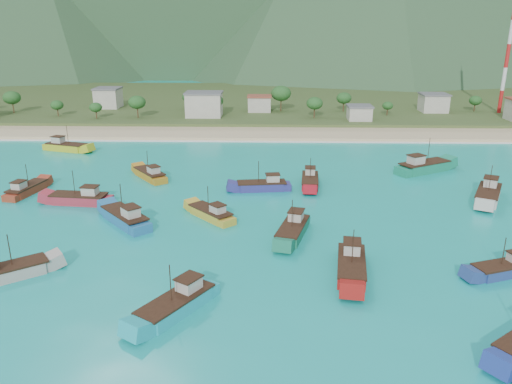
{
  "coord_description": "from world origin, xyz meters",
  "views": [
    {
      "loc": [
        -3.66,
        -61.52,
        29.8
      ],
      "look_at": [
        -5.81,
        18.0,
        3.0
      ],
      "focal_mm": 35.0,
      "sensor_mm": 36.0,
      "label": 1
    }
  ],
  "objects_px": {
    "boat_3": "(423,167)",
    "boat_26": "(177,305)",
    "boat_9": "(293,231)",
    "boat_14": "(263,186)",
    "boat_7": "(125,219)",
    "boat_13": "(488,195)",
    "boat_2": "(505,270)",
    "boat_8": "(211,215)",
    "boat_10": "(351,267)",
    "radio_tower": "(509,44)",
    "boat_19": "(80,199)",
    "boat_0": "(27,190)",
    "boat_23": "(6,274)",
    "boat_18": "(150,175)",
    "boat_5": "(310,182)",
    "boat_11": "(66,147)"
  },
  "relations": [
    {
      "from": "boat_3",
      "to": "boat_26",
      "type": "relative_size",
      "value": 1.22
    },
    {
      "from": "boat_9",
      "to": "boat_14",
      "type": "height_order",
      "value": "boat_9"
    },
    {
      "from": "boat_7",
      "to": "boat_13",
      "type": "distance_m",
      "value": 62.96
    },
    {
      "from": "boat_2",
      "to": "boat_13",
      "type": "distance_m",
      "value": 29.76
    },
    {
      "from": "boat_8",
      "to": "boat_14",
      "type": "xyz_separation_m",
      "value": [
        8.13,
        14.69,
        0.08
      ]
    },
    {
      "from": "boat_10",
      "to": "boat_14",
      "type": "height_order",
      "value": "boat_10"
    },
    {
      "from": "radio_tower",
      "to": "boat_19",
      "type": "relative_size",
      "value": 3.98
    },
    {
      "from": "boat_0",
      "to": "boat_23",
      "type": "bearing_deg",
      "value": -57.68
    },
    {
      "from": "radio_tower",
      "to": "boat_23",
      "type": "height_order",
      "value": "radio_tower"
    },
    {
      "from": "boat_26",
      "to": "boat_3",
      "type": "bearing_deg",
      "value": -94.56
    },
    {
      "from": "boat_10",
      "to": "boat_19",
      "type": "relative_size",
      "value": 1.04
    },
    {
      "from": "boat_18",
      "to": "boat_26",
      "type": "bearing_deg",
      "value": -111.13
    },
    {
      "from": "boat_5",
      "to": "boat_18",
      "type": "bearing_deg",
      "value": -1.56
    },
    {
      "from": "boat_2",
      "to": "boat_18",
      "type": "relative_size",
      "value": 0.98
    },
    {
      "from": "boat_8",
      "to": "boat_10",
      "type": "distance_m",
      "value": 26.81
    },
    {
      "from": "boat_18",
      "to": "boat_14",
      "type": "bearing_deg",
      "value": -53.9
    },
    {
      "from": "boat_18",
      "to": "boat_26",
      "type": "distance_m",
      "value": 51.21
    },
    {
      "from": "boat_13",
      "to": "boat_23",
      "type": "relative_size",
      "value": 1.21
    },
    {
      "from": "boat_0",
      "to": "boat_10",
      "type": "bearing_deg",
      "value": -17.1
    },
    {
      "from": "boat_10",
      "to": "boat_13",
      "type": "bearing_deg",
      "value": -127.07
    },
    {
      "from": "boat_2",
      "to": "boat_14",
      "type": "xyz_separation_m",
      "value": [
        -30.87,
        32.73,
        0.1
      ]
    },
    {
      "from": "boat_18",
      "to": "boat_3",
      "type": "bearing_deg",
      "value": -31.05
    },
    {
      "from": "boat_5",
      "to": "boat_7",
      "type": "distance_m",
      "value": 36.9
    },
    {
      "from": "boat_9",
      "to": "boat_10",
      "type": "xyz_separation_m",
      "value": [
        6.86,
        -11.51,
        0.05
      ]
    },
    {
      "from": "boat_8",
      "to": "boat_19",
      "type": "xyz_separation_m",
      "value": [
        -23.66,
        6.27,
        0.14
      ]
    },
    {
      "from": "boat_0",
      "to": "boat_10",
      "type": "xyz_separation_m",
      "value": [
        55.35,
        -29.51,
        0.15
      ]
    },
    {
      "from": "boat_7",
      "to": "boat_0",
      "type": "bearing_deg",
      "value": 106.35
    },
    {
      "from": "boat_7",
      "to": "boat_23",
      "type": "height_order",
      "value": "boat_7"
    },
    {
      "from": "radio_tower",
      "to": "boat_8",
      "type": "height_order",
      "value": "radio_tower"
    },
    {
      "from": "boat_5",
      "to": "boat_14",
      "type": "distance_m",
      "value": 9.77
    },
    {
      "from": "boat_9",
      "to": "boat_19",
      "type": "xyz_separation_m",
      "value": [
        -36.56,
        12.88,
        0.02
      ]
    },
    {
      "from": "boat_10",
      "to": "boat_7",
      "type": "bearing_deg",
      "value": -16.82
    },
    {
      "from": "boat_8",
      "to": "boat_23",
      "type": "xyz_separation_m",
      "value": [
        -22.94,
        -20.93,
        0.09
      ]
    },
    {
      "from": "radio_tower",
      "to": "boat_11",
      "type": "distance_m",
      "value": 139.0
    },
    {
      "from": "boat_11",
      "to": "boat_14",
      "type": "relative_size",
      "value": 1.13
    },
    {
      "from": "boat_26",
      "to": "boat_5",
      "type": "bearing_deg",
      "value": -78.36
    },
    {
      "from": "boat_7",
      "to": "boat_19",
      "type": "bearing_deg",
      "value": 97.94
    },
    {
      "from": "boat_14",
      "to": "boat_2",
      "type": "bearing_deg",
      "value": -143.78
    },
    {
      "from": "boat_0",
      "to": "boat_8",
      "type": "relative_size",
      "value": 1.14
    },
    {
      "from": "boat_13",
      "to": "boat_23",
      "type": "height_order",
      "value": "boat_13"
    },
    {
      "from": "radio_tower",
      "to": "boat_5",
      "type": "height_order",
      "value": "radio_tower"
    },
    {
      "from": "boat_2",
      "to": "radio_tower",
      "type": "bearing_deg",
      "value": -42.43
    },
    {
      "from": "boat_19",
      "to": "boat_26",
      "type": "xyz_separation_m",
      "value": [
        23.07,
        -33.9,
        -0.01
      ]
    },
    {
      "from": "boat_3",
      "to": "boat_5",
      "type": "distance_m",
      "value": 26.6
    },
    {
      "from": "boat_23",
      "to": "boat_26",
      "type": "xyz_separation_m",
      "value": [
        22.35,
        -6.71,
        0.04
      ]
    },
    {
      "from": "boat_0",
      "to": "boat_11",
      "type": "relative_size",
      "value": 0.86
    },
    {
      "from": "radio_tower",
      "to": "boat_13",
      "type": "bearing_deg",
      "value": -114.24
    },
    {
      "from": "boat_3",
      "to": "boat_7",
      "type": "height_order",
      "value": "boat_3"
    },
    {
      "from": "boat_2",
      "to": "boat_5",
      "type": "bearing_deg",
      "value": 11.41
    },
    {
      "from": "radio_tower",
      "to": "boat_8",
      "type": "xyz_separation_m",
      "value": [
        -86.43,
        -94.58,
        -23.15
      ]
    }
  ]
}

